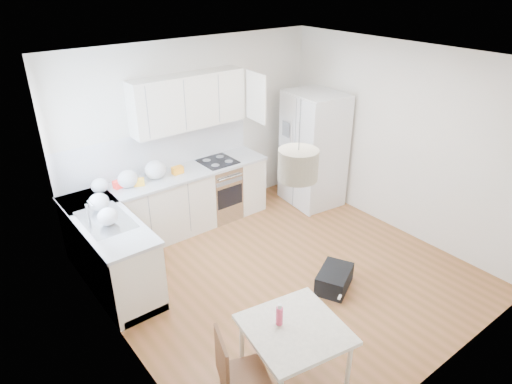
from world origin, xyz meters
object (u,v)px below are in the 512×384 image
Objects in this scene: dining_table at (295,334)px; gym_bag at (334,279)px; refrigerator at (313,149)px; dining_chair at (245,374)px.

dining_table reaches higher than gym_bag.
refrigerator reaches higher than dining_chair.
dining_table is 1.84× the size of gym_bag.
dining_table is at bearing -130.05° from refrigerator.
dining_table is (-2.78, -2.63, -0.32)m from refrigerator.
dining_table is 1.07× the size of dining_chair.
dining_table is at bearing 18.11° from dining_chair.
dining_chair is at bearing -172.01° from dining_table.
refrigerator is 3.84m from dining_table.
gym_bag is at bearing 38.28° from dining_table.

